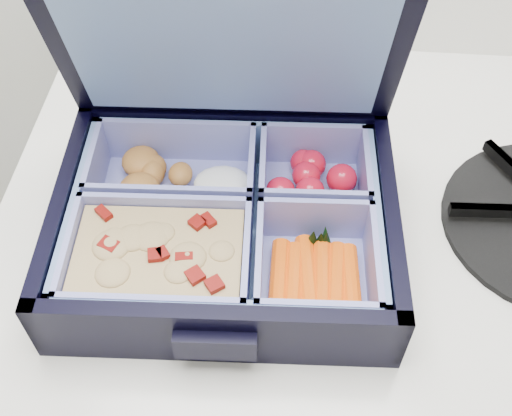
# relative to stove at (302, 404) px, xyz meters

# --- Properties ---
(stove) EXTENTS (0.55, 0.55, 0.83)m
(stove) POSITION_rel_stove_xyz_m (0.00, 0.00, 0.00)
(stove) COLOR white
(stove) RESTS_ON floor
(bento_box) EXTENTS (0.26, 0.21, 0.06)m
(bento_box) POSITION_rel_stove_xyz_m (-0.08, -0.05, 0.44)
(bento_box) COLOR black
(bento_box) RESTS_ON stove
(burner_grate_rear) EXTENTS (0.19, 0.19, 0.02)m
(burner_grate_rear) POSITION_rel_stove_xyz_m (-0.14, 0.17, 0.42)
(burner_grate_rear) COLOR black
(burner_grate_rear) RESTS_ON stove
(fork) EXTENTS (0.11, 0.18, 0.01)m
(fork) POSITION_rel_stove_xyz_m (0.02, 0.11, 0.42)
(fork) COLOR #B2B2B2
(fork) RESTS_ON stove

